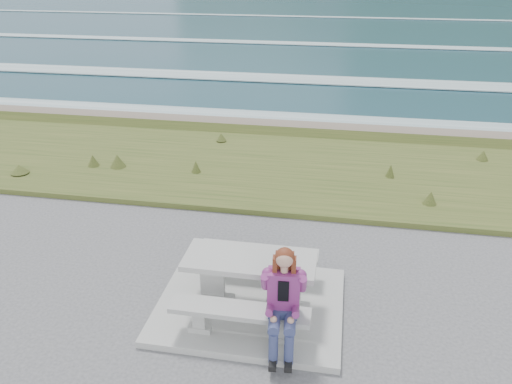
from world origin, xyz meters
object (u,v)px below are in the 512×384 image
bench_landward (240,315)px  bench_seaward (259,255)px  picnic_table (250,268)px  seated_woman (283,316)px

bench_landward → bench_seaward: size_ratio=1.00×
bench_landward → bench_seaward: (0.00, 1.40, 0.00)m
picnic_table → seated_woman: bearing=-56.0°
bench_seaward → bench_landward: bearing=-90.0°
picnic_table → bench_seaward: 0.74m
picnic_table → seated_woman: (0.56, -0.83, -0.07)m
picnic_table → bench_seaward: size_ratio=1.00×
picnic_table → bench_landward: 0.74m
picnic_table → bench_landward: bearing=-90.0°
bench_landward → bench_seaward: bearing=90.0°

